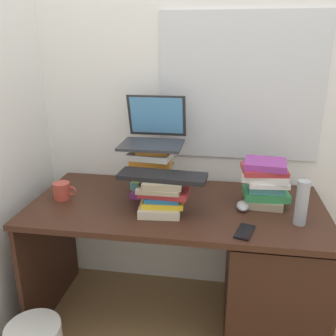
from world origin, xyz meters
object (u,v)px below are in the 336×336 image
at_px(laptop, 154,132).
at_px(mug, 62,191).
at_px(water_bottle, 302,203).
at_px(cell_phone, 245,232).
at_px(book_stack_tall, 152,171).
at_px(desk, 248,268).
at_px(computer_mouse, 243,206).
at_px(keyboard, 162,176).
at_px(book_stack_keyboard_riser, 162,196).
at_px(book_stack_side, 265,183).

height_order(laptop, mug, laptop).
distance_m(water_bottle, cell_phone, 0.30).
xyz_separation_m(book_stack_tall, mug, (-0.46, -0.13, -0.09)).
xyz_separation_m(desk, computer_mouse, (-0.05, 0.01, 0.35)).
bearing_deg(mug, cell_phone, -13.29).
distance_m(desk, cell_phone, 0.41).
height_order(keyboard, mug, keyboard).
height_order(book_stack_tall, cell_phone, book_stack_tall).
bearing_deg(desk, book_stack_keyboard_riser, -168.79).
distance_m(book_stack_keyboard_riser, laptop, 0.38).
bearing_deg(cell_phone, water_bottle, 42.35).
relative_size(computer_mouse, cell_phone, 0.76).
distance_m(book_stack_keyboard_riser, book_stack_side, 0.53).
bearing_deg(desk, cell_phone, -101.94).
bearing_deg(book_stack_side, book_stack_keyboard_riser, -160.32).
xyz_separation_m(desk, cell_phone, (-0.05, -0.23, 0.33)).
xyz_separation_m(desk, book_stack_keyboard_riser, (-0.44, -0.09, 0.42)).
distance_m(book_stack_keyboard_riser, water_bottle, 0.64).
bearing_deg(book_stack_tall, desk, -13.14).
bearing_deg(computer_mouse, mug, -178.92).
distance_m(book_stack_side, mug, 1.05).
xyz_separation_m(desk, mug, (-0.99, -0.00, 0.37)).
bearing_deg(keyboard, desk, 14.09).
bearing_deg(mug, water_bottle, -4.69).
bearing_deg(book_stack_keyboard_riser, water_bottle, -1.31).
xyz_separation_m(laptop, computer_mouse, (0.48, -0.17, -0.32)).
xyz_separation_m(computer_mouse, water_bottle, (0.25, -0.12, 0.09)).
height_order(desk, book_stack_tall, book_stack_tall).
bearing_deg(desk, mug, -179.77).
bearing_deg(laptop, computer_mouse, -19.89).
bearing_deg(desk, book_stack_tall, 166.86).
bearing_deg(cell_phone, laptop, 155.26).
relative_size(water_bottle, cell_phone, 1.54).
xyz_separation_m(book_stack_side, water_bottle, (0.15, -0.19, -0.01)).
relative_size(laptop, mug, 2.56).
relative_size(laptop, water_bottle, 1.53).
distance_m(book_stack_side, cell_phone, 0.35).
relative_size(desk, water_bottle, 7.15).
xyz_separation_m(keyboard, cell_phone, (0.39, -0.15, -0.18)).
height_order(desk, cell_phone, cell_phone).
distance_m(book_stack_side, water_bottle, 0.24).
height_order(desk, book_stack_side, book_stack_side).
xyz_separation_m(book_stack_side, laptop, (-0.59, 0.10, 0.22)).
height_order(book_stack_tall, laptop, laptop).
relative_size(laptop, computer_mouse, 3.09).
distance_m(laptop, computer_mouse, 0.60).
height_order(book_stack_keyboard_riser, computer_mouse, book_stack_keyboard_riser).
distance_m(book_stack_tall, book_stack_side, 0.59).
height_order(laptop, computer_mouse, laptop).
height_order(keyboard, cell_phone, keyboard).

